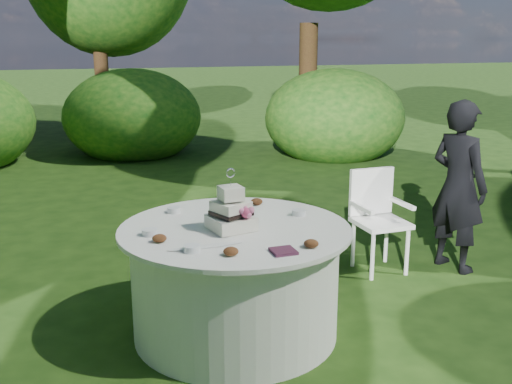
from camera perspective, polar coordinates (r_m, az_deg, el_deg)
ground at (r=4.31m, az=-1.94°, el=-13.16°), size 80.00×80.00×0.00m
napkins at (r=3.54m, az=2.63°, el=-5.65°), size 0.14×0.14×0.02m
feather_plume at (r=3.64m, az=-4.86°, el=-5.17°), size 0.48×0.07×0.01m
guest at (r=5.48m, az=18.72°, el=0.53°), size 0.49×0.62×1.50m
table at (r=4.14m, az=-1.98°, el=-8.39°), size 1.56×1.56×0.77m
cake at (r=3.92m, az=-2.36°, el=-2.04°), size 0.31×0.31×0.41m
chair at (r=5.36m, az=11.43°, el=-1.88°), size 0.44×0.42×0.89m
votives at (r=4.01m, az=-4.83°, el=-3.11°), size 1.18×0.95×0.04m
petal_cups at (r=3.84m, az=-1.52°, el=-3.79°), size 0.94×1.11×0.05m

